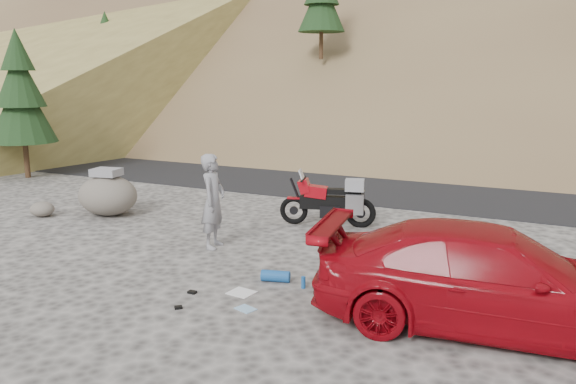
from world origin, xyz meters
name	(u,v)px	position (x,y,z in m)	size (l,w,h in m)	color
ground	(226,258)	(0.00, 0.00, 0.00)	(140.00, 140.00, 0.00)	#413F3C
road	(371,182)	(0.00, 9.00, 0.00)	(120.00, 7.00, 0.05)	black
conifer_verge	(20,93)	(-11.00, 4.50, 2.89)	(2.20, 2.20, 5.04)	#362313
motorcycle	(332,202)	(0.92, 3.14, 0.58)	(2.21, 1.01, 1.35)	black
man	(214,247)	(-0.61, 0.51, 0.00)	(0.70, 0.46, 1.93)	gray
red_car	(488,327)	(4.92, -0.96, 0.00)	(1.98, 4.88, 1.42)	maroon
boulder	(108,195)	(-4.55, 1.64, 0.52)	(1.57, 1.35, 1.18)	#5C584F
small_rock	(42,209)	(-5.93, 0.78, 0.19)	(0.68, 0.62, 0.37)	#5C584F
gear_white_cloth	(242,293)	(1.19, -1.41, 0.01)	(0.40, 0.35, 0.01)	white
gear_blue_mat	(276,276)	(1.44, -0.70, 0.10)	(0.20, 0.20, 0.49)	#184F95
gear_bottle	(303,282)	(1.99, -0.77, 0.10)	(0.07, 0.07, 0.20)	#184F95
gear_funnel	(325,295)	(2.52, -1.10, 0.09)	(0.15, 0.15, 0.19)	red
gear_glove_a	(192,292)	(0.47, -1.77, 0.02)	(0.13, 0.10, 0.04)	black
gear_glove_b	(178,307)	(0.65, -2.37, 0.02)	(0.11, 0.09, 0.04)	black
gear_blue_cloth	(246,309)	(1.57, -1.94, 0.01)	(0.30, 0.22, 0.01)	#8DB8DA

